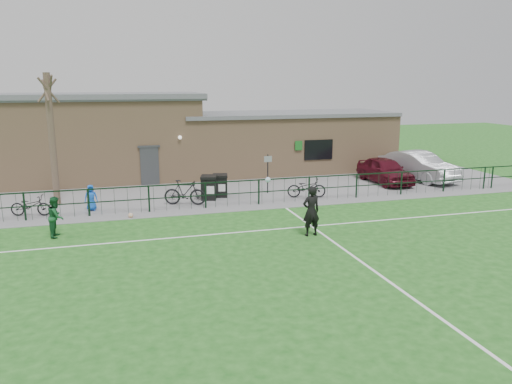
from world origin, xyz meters
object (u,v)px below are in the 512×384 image
object	(u,v)px
bicycle_c	(31,206)
outfield_player	(56,217)
bare_tree	(52,141)
ball_ground	(131,215)
car_maroon	(385,170)
spectator_child	(91,198)
wheelie_bin_left	(209,188)
car_silver	(418,166)
sign_post	(268,174)
wheelie_bin_right	(220,186)
bicycle_e	(306,188)
bicycle_d	(185,192)

from	to	relation	value
bicycle_c	outfield_player	xyz separation A→B (m)	(1.35, -3.33, 0.29)
bare_tree	ball_ground	world-z (taller)	bare_tree
car_maroon	spectator_child	xyz separation A→B (m)	(-15.67, -1.91, -0.14)
wheelie_bin_left	car_silver	distance (m)	12.65
bare_tree	car_silver	distance (m)	19.66
sign_post	outfield_player	size ratio (longest dim) A/B	1.33
wheelie_bin_right	sign_post	size ratio (longest dim) A/B	0.51
bare_tree	wheelie_bin_left	xyz separation A→B (m)	(6.97, -0.84, -2.44)
bicycle_c	wheelie_bin_left	bearing A→B (deg)	-68.64
spectator_child	wheelie_bin_right	bearing A→B (deg)	9.52
bicycle_e	bicycle_c	bearing A→B (deg)	105.01
sign_post	car_silver	bearing A→B (deg)	5.65
wheelie_bin_left	bicycle_e	size ratio (longest dim) A/B	0.57
sign_post	bicycle_e	bearing A→B (deg)	-43.88
wheelie_bin_left	spectator_child	distance (m)	5.45
bicycle_c	bicycle_d	size ratio (longest dim) A/B	0.86
car_maroon	bicycle_d	world-z (taller)	car_maroon
wheelie_bin_right	outfield_player	xyz separation A→B (m)	(-7.16, -4.70, 0.22)
wheelie_bin_right	spectator_child	bearing A→B (deg)	-157.89
car_maroon	car_silver	xyz separation A→B (m)	(2.30, 0.24, 0.10)
bare_tree	bicycle_d	size ratio (longest dim) A/B	3.09
sign_post	bicycle_e	world-z (taller)	sign_post
car_maroon	car_silver	size ratio (longest dim) A/B	0.85
bicycle_d	bicycle_e	distance (m)	5.96
wheelie_bin_left	ball_ground	xyz separation A→B (m)	(-3.79, -2.40, -0.45)
bare_tree	bicycle_d	distance (m)	6.39
ball_ground	bicycle_e	bearing A→B (deg)	9.64
bicycle_e	outfield_player	distance (m)	11.67
car_silver	bicycle_e	distance (m)	8.25
outfield_player	spectator_child	bearing A→B (deg)	-10.09
bicycle_e	car_silver	bearing A→B (deg)	-57.88
car_maroon	bicycle_c	xyz separation A→B (m)	(-18.12, -2.15, -0.27)
outfield_player	ball_ground	xyz separation A→B (m)	(2.71, 1.87, -0.65)
bare_tree	bicycle_e	xyz separation A→B (m)	(11.65, -1.80, -2.49)
wheelie_bin_left	outfield_player	xyz separation A→B (m)	(-6.51, -4.27, 0.20)
car_silver	bicycle_e	bearing A→B (deg)	-176.23
ball_ground	spectator_child	bearing A→B (deg)	133.50
spectator_child	ball_ground	distance (m)	2.39
car_maroon	outfield_player	distance (m)	17.64
car_silver	spectator_child	size ratio (longest dim) A/B	4.31
wheelie_bin_right	bicycle_e	world-z (taller)	wheelie_bin_right
wheelie_bin_right	car_silver	bearing A→B (deg)	16.35
bare_tree	outfield_player	bearing A→B (deg)	-84.86
bicycle_c	ball_ground	size ratio (longest dim) A/B	7.89
wheelie_bin_left	bicycle_d	world-z (taller)	bicycle_d
sign_post	car_maroon	world-z (taller)	sign_post
bare_tree	wheelie_bin_right	xyz separation A→B (m)	(7.62, -0.41, -2.47)
wheelie_bin_right	bicycle_c	size ratio (longest dim) A/B	0.61
bare_tree	car_maroon	distance (m)	17.38
wheelie_bin_right	car_silver	xyz separation A→B (m)	(11.91, 1.01, 0.31)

